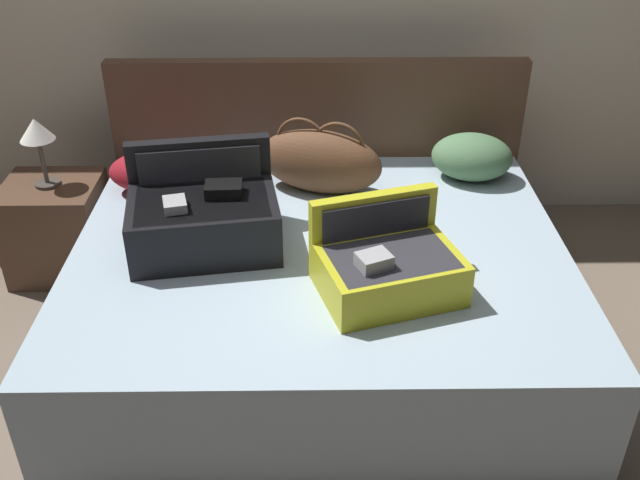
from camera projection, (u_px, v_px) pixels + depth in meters
ground_plane at (321, 407)px, 2.76m from camera, size 12.00×12.00×0.00m
bed at (320, 295)px, 2.98m from camera, size 1.95×1.64×0.48m
headboard at (317, 155)px, 3.59m from camera, size 1.99×0.08×0.96m
hard_case_large at (204, 216)px, 2.79m from camera, size 0.63×0.51×0.37m
hard_case_medium at (387, 266)px, 2.54m from camera, size 0.56×0.49×0.32m
duffel_bag at (320, 161)px, 3.18m from camera, size 0.61×0.40×0.34m
pillow_near_headboard at (472, 157)px, 3.31m from camera, size 0.42×0.34×0.21m
pillow_center_head at (165, 172)px, 3.20m from camera, size 0.50×0.27×0.19m
nightstand at (58, 228)px, 3.46m from camera, size 0.44×0.40×0.47m
table_lamp at (37, 135)px, 3.20m from camera, size 0.15×0.15×0.33m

